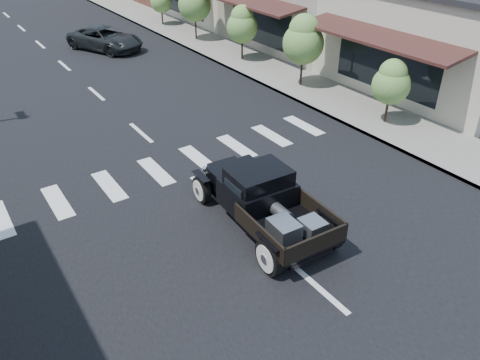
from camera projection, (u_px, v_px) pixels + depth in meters
ground at (245, 224)px, 12.98m from camera, size 120.00×120.00×0.00m
road at (76, 76)px, 23.58m from camera, size 14.00×80.00×0.02m
road_markings at (112, 108)px, 20.05m from camera, size 12.00×60.00×0.06m
sidewalk_right at (219, 48)px, 27.62m from camera, size 3.00×80.00×0.15m
storefront_near at (460, 34)px, 21.82m from camera, size 10.00×9.00×4.50m
storefront_mid at (327, 3)px, 28.18m from camera, size 10.00×9.00×4.50m
small_tree_a at (390, 93)px, 17.85m from camera, size 1.45×1.45×2.42m
small_tree_b at (303, 52)px, 21.29m from camera, size 1.87×1.87×3.12m
small_tree_c at (242, 34)px, 24.84m from camera, size 1.64×1.64×2.74m
small_tree_d at (195, 12)px, 28.29m from camera, size 1.97×1.97×3.28m
small_tree_e at (161, 6)px, 31.84m from camera, size 1.43×1.43×2.39m
hotrod_pickup at (263, 199)px, 12.52m from camera, size 2.50×4.96×1.68m
second_car at (105, 39)px, 27.25m from camera, size 3.91×5.16×1.30m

